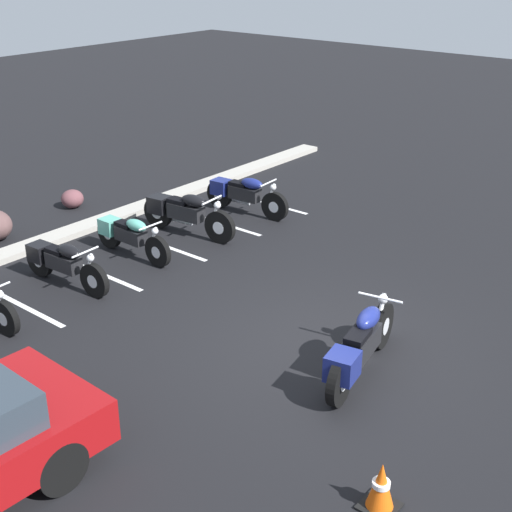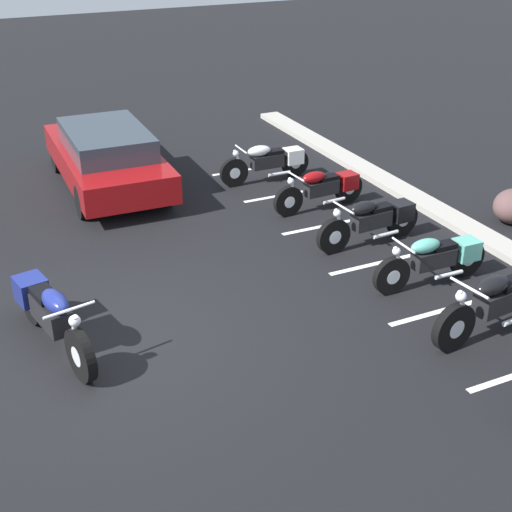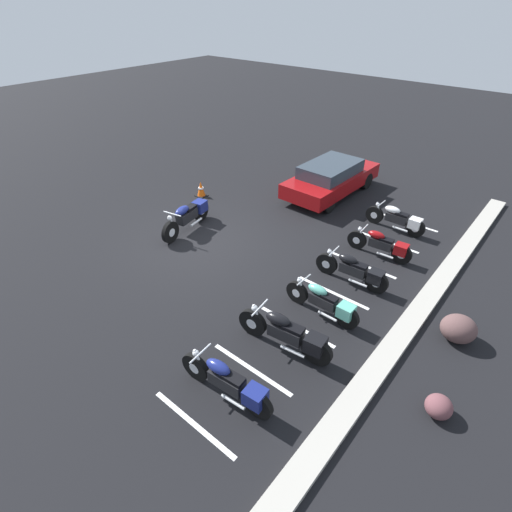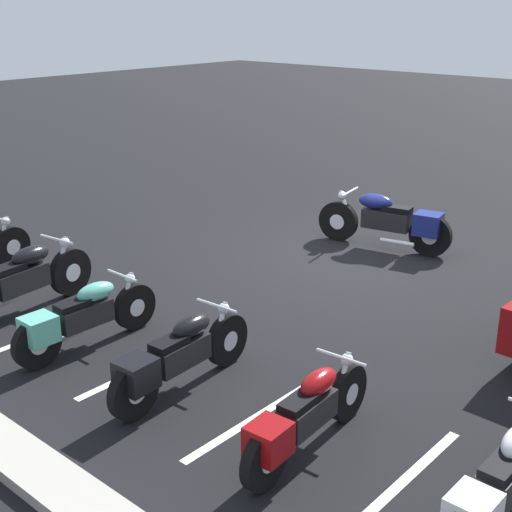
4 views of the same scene
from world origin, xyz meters
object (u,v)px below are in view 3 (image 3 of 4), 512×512
(parked_bike_4, at_px, (288,334))
(landscape_rock_1, at_px, (459,329))
(parked_bike_3, at_px, (325,302))
(parked_bike_5, at_px, (229,383))
(car_red, at_px, (331,178))
(parked_bike_2, at_px, (355,270))
(parked_bike_0, at_px, (398,219))
(traffic_cone, at_px, (201,189))
(motorcycle_navy_featured, at_px, (188,215))
(parked_bike_1, at_px, (383,245))
(landscape_rock_0, at_px, (439,407))

(parked_bike_4, bearing_deg, landscape_rock_1, -142.27)
(parked_bike_3, distance_m, landscape_rock_1, 3.02)
(parked_bike_5, height_order, car_red, car_red)
(parked_bike_3, bearing_deg, parked_bike_2, -86.92)
(parked_bike_0, xyz_separation_m, landscape_rock_1, (3.86, 3.10, -0.10))
(traffic_cone, bearing_deg, parked_bike_2, 80.49)
(motorcycle_navy_featured, height_order, parked_bike_0, motorcycle_navy_featured)
(parked_bike_5, distance_m, traffic_cone, 9.34)
(parked_bike_1, xyz_separation_m, traffic_cone, (0.51, -7.19, -0.14))
(parked_bike_5, distance_m, landscape_rock_0, 3.95)
(parked_bike_2, xyz_separation_m, landscape_rock_1, (0.37, 2.81, -0.11))
(parked_bike_2, distance_m, landscape_rock_1, 2.84)
(car_red, bearing_deg, parked_bike_4, -153.77)
(parked_bike_3, relative_size, landscape_rock_1, 2.60)
(parked_bike_5, bearing_deg, parked_bike_4, -98.89)
(parked_bike_3, xyz_separation_m, parked_bike_5, (3.22, -0.15, 0.03))
(landscape_rock_1, height_order, traffic_cone, landscape_rock_1)
(traffic_cone, bearing_deg, motorcycle_navy_featured, 37.22)
(motorcycle_navy_featured, distance_m, landscape_rock_0, 9.00)
(parked_bike_0, xyz_separation_m, parked_bike_3, (5.11, 0.36, 0.00))
(car_red, height_order, traffic_cone, car_red)
(car_red, distance_m, landscape_rock_0, 9.75)
(landscape_rock_1, relative_size, traffic_cone, 1.33)
(parked_bike_0, relative_size, traffic_cone, 3.44)
(landscape_rock_1, bearing_deg, parked_bike_5, -32.89)
(parked_bike_5, bearing_deg, traffic_cone, -45.26)
(parked_bike_2, bearing_deg, motorcycle_navy_featured, 4.72)
(motorcycle_navy_featured, xyz_separation_m, parked_bike_2, (-0.82, 5.66, -0.06))
(parked_bike_2, relative_size, parked_bike_5, 0.96)
(motorcycle_navy_featured, bearing_deg, parked_bike_2, 87.11)
(parked_bike_5, bearing_deg, parked_bike_1, -95.54)
(parked_bike_0, xyz_separation_m, car_red, (-1.05, -3.18, 0.26))
(parked_bike_2, bearing_deg, parked_bike_1, -93.29)
(motorcycle_navy_featured, height_order, car_red, car_red)
(motorcycle_navy_featured, bearing_deg, parked_bike_1, 103.01)
(parked_bike_2, relative_size, traffic_cone, 3.53)
(parked_bike_5, bearing_deg, landscape_rock_1, -127.75)
(parked_bike_2, bearing_deg, landscape_rock_0, 136.96)
(parked_bike_1, xyz_separation_m, parked_bike_3, (3.34, 0.07, 0.01))
(parked_bike_1, height_order, parked_bike_5, parked_bike_5)
(parked_bike_0, height_order, parked_bike_2, parked_bike_2)
(parked_bike_2, bearing_deg, parked_bike_3, 88.84)
(parked_bike_5, xyz_separation_m, landscape_rock_1, (-4.47, 2.89, -0.13))
(parked_bike_4, bearing_deg, parked_bike_0, -93.93)
(parked_bike_1, height_order, parked_bike_4, parked_bike_4)
(parked_bike_4, xyz_separation_m, landscape_rock_0, (-0.49, 3.12, -0.27))
(parked_bike_3, xyz_separation_m, traffic_cone, (-2.83, -7.26, -0.15))
(car_red, bearing_deg, parked_bike_1, -127.64)
(parked_bike_1, bearing_deg, parked_bike_2, 86.36)
(parked_bike_1, bearing_deg, parked_bike_5, 85.47)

